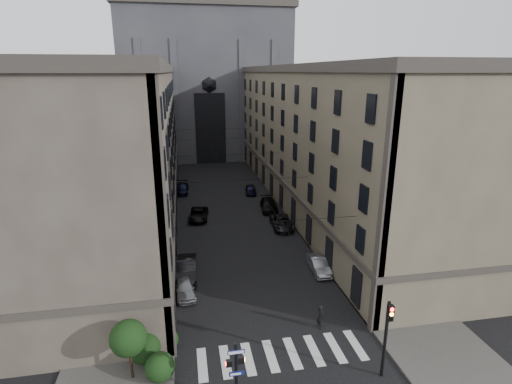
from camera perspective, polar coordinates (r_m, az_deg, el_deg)
sidewalk_left at (r=55.75m, az=-14.89°, el=-2.54°), size 7.00×80.00×0.15m
sidewalk_right at (r=57.88m, az=6.28°, el=-1.34°), size 7.00×80.00×0.15m
zebra_crossing at (r=28.69m, az=3.68°, el=-22.12°), size 11.00×3.20×0.01m
building_left at (r=53.83m, az=-18.77°, el=6.67°), size 13.60×60.60×18.85m
building_right at (r=56.63m, az=9.46°, el=7.79°), size 13.60×60.60×18.85m
gothic_tower at (r=91.70m, az=-7.28°, el=16.57°), size 35.00×23.00×58.00m
pedestrian_signal_left at (r=24.04m, az=-2.89°, el=-23.98°), size 1.02×0.38×4.00m
traffic_light_right at (r=26.23m, az=18.20°, el=-18.31°), size 0.34×0.50×5.20m
shrub_cluster at (r=27.15m, az=-15.67°, el=-20.59°), size 3.90×4.40×3.90m
tram_wires at (r=53.61m, az=-4.21°, el=5.19°), size 14.00×60.00×0.43m
car_left_near at (r=34.84m, az=-10.15°, el=-13.32°), size 2.01×4.13×1.36m
car_left_midnear at (r=37.56m, az=-9.84°, el=-10.70°), size 1.89×5.01×1.63m
car_left_midfar at (r=51.12m, az=-8.21°, el=-3.18°), size 2.84×5.14×1.36m
car_left_far at (r=62.54m, az=-10.56°, el=0.49°), size 2.39×5.19×1.47m
car_right_near at (r=38.39m, az=8.94°, el=-10.26°), size 1.56×4.14×1.35m
car_right_midnear at (r=47.96m, az=3.73°, el=-4.38°), size 2.54×5.14×1.40m
car_right_midfar at (r=53.90m, az=1.83°, el=-1.88°), size 2.56×5.29×1.48m
car_right_far at (r=61.22m, az=-0.76°, el=0.36°), size 2.02×4.04×1.32m
pedestrian at (r=30.80m, az=9.16°, el=-17.15°), size 0.57×0.75×1.84m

